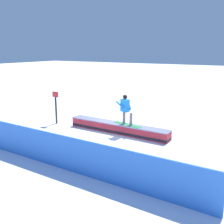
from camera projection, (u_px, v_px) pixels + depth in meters
ground_plane at (118, 133)px, 13.51m from camera, size 120.00×120.00×0.00m
grind_box at (118, 128)px, 13.46m from camera, size 5.43×0.78×0.50m
snowboarder at (126, 109)px, 13.01m from camera, size 1.61×0.67×1.47m
safety_fence at (53, 150)px, 9.56m from camera, size 11.49×0.35×1.23m
trail_marker at (56, 107)px, 14.96m from camera, size 0.40×0.10×1.81m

